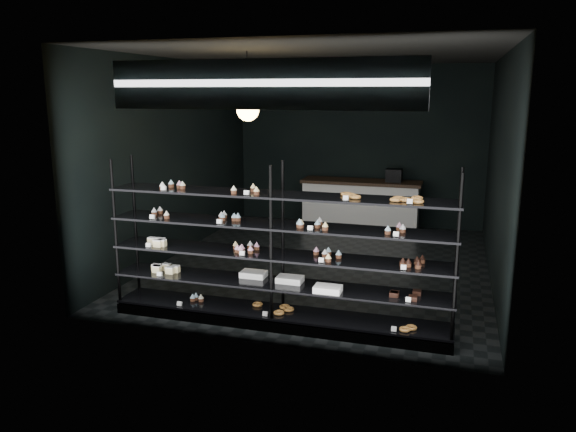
{
  "coord_description": "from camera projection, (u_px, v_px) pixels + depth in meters",
  "views": [
    {
      "loc": [
        1.92,
        -8.33,
        2.68
      ],
      "look_at": [
        -0.01,
        -1.9,
        1.19
      ],
      "focal_mm": 35.0,
      "sensor_mm": 36.0,
      "label": 1
    }
  ],
  "objects": [
    {
      "name": "display_shelf",
      "position": [
        275.0,
        273.0,
        6.48
      ],
      "size": [
        4.0,
        0.5,
        1.91
      ],
      "color": "black",
      "rests_on": "room"
    },
    {
      "name": "signage",
      "position": [
        260.0,
        84.0,
        5.58
      ],
      "size": [
        3.3,
        0.05,
        0.5
      ],
      "color": "#0B0F3B",
      "rests_on": "room"
    },
    {
      "name": "pendant_lamp",
      "position": [
        248.0,
        110.0,
        7.2
      ],
      "size": [
        0.29,
        0.29,
        0.87
      ],
      "color": "black",
      "rests_on": "room"
    },
    {
      "name": "service_counter",
      "position": [
        361.0,
        204.0,
        11.09
      ],
      "size": [
        2.32,
        0.65,
        1.23
      ],
      "color": "silver",
      "rests_on": "room"
    },
    {
      "name": "room",
      "position": [
        325.0,
        164.0,
        8.56
      ],
      "size": [
        5.01,
        6.01,
        3.2
      ],
      "color": "black",
      "rests_on": "ground"
    }
  ]
}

